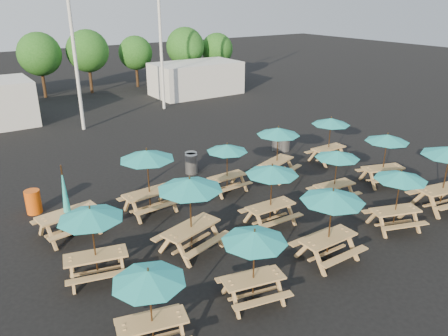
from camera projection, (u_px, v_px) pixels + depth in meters
ground at (245, 206)px, 17.11m from camera, size 120.00×120.00×0.00m
picnic_unit_0 at (149, 282)px, 9.66m from camera, size 2.06×2.06×2.09m
picnic_unit_1 at (91, 218)px, 12.07m from camera, size 2.24×2.24×2.27m
picnic_unit_2 at (67, 207)px, 14.67m from camera, size 2.24×2.02×2.57m
picnic_unit_3 at (254, 241)px, 11.16m from camera, size 2.07×2.07×2.13m
picnic_unit_4 at (190, 189)px, 13.37m from camera, size 2.53×2.53×2.52m
picnic_unit_5 at (147, 159)px, 15.86m from camera, size 2.15×2.15×2.50m
picnic_unit_6 at (332, 201)px, 12.92m from camera, size 1.93×1.93×2.37m
picnic_unit_7 at (272, 174)px, 15.04m from camera, size 1.91×1.91×2.27m
picnic_unit_8 at (227, 151)px, 17.75m from camera, size 1.75×1.75×2.08m
picnic_unit_9 at (400, 180)px, 14.79m from camera, size 2.27×2.27×2.19m
picnic_unit_10 at (337, 158)px, 16.90m from camera, size 1.91×1.91×2.13m
picnic_unit_11 at (278, 135)px, 19.12m from camera, size 2.41×2.41×2.33m
picnic_unit_13 at (387, 141)px, 18.45m from camera, size 2.32×2.32×2.25m
picnic_unit_14 at (331, 124)px, 20.94m from camera, size 1.85×1.85×2.24m
waste_bin_0 at (33, 202)px, 16.41m from camera, size 0.57×0.57×0.91m
waste_bin_1 at (191, 162)px, 20.36m from camera, size 0.57×0.57×0.91m
waste_bin_2 at (191, 164)px, 20.09m from camera, size 0.57×0.57×0.91m
waste_bin_3 at (285, 142)px, 23.02m from camera, size 0.57×0.57×0.91m
waste_bin_4 at (278, 142)px, 23.10m from camera, size 0.57×0.57×0.91m
mast_0 at (71, 27)px, 24.65m from camera, size 0.20×0.20×12.00m
mast_1 at (160, 22)px, 29.57m from camera, size 0.20×0.20×12.00m
event_tent_1 at (196, 78)px, 35.95m from camera, size 7.00×4.00×2.60m
tree_3 at (39, 54)px, 34.00m from camera, size 3.36×3.36×5.09m
tree_4 at (88, 51)px, 35.52m from camera, size 3.41×3.41×5.17m
tree_5 at (136, 53)px, 38.27m from camera, size 2.94×2.94×4.45m
tree_6 at (185, 47)px, 38.81m from camera, size 3.38×3.38×5.13m
tree_7 at (217, 49)px, 40.75m from camera, size 2.95×2.95×4.48m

